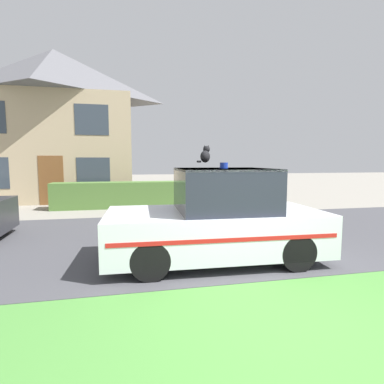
# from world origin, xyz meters

# --- Properties ---
(ground_plane) EXTENTS (80.00, 80.00, 0.00)m
(ground_plane) POSITION_xyz_m (0.00, 0.00, 0.00)
(ground_plane) COLOR gray
(road_strip) EXTENTS (28.00, 6.02, 0.01)m
(road_strip) POSITION_xyz_m (0.00, 4.38, 0.01)
(road_strip) COLOR #424247
(road_strip) RESTS_ON ground
(lawn_verge) EXTENTS (28.00, 2.39, 0.01)m
(lawn_verge) POSITION_xyz_m (0.00, 0.18, 0.00)
(lawn_verge) COLOR #478438
(lawn_verge) RESTS_ON ground
(garden_hedge) EXTENTS (9.02, 0.86, 1.03)m
(garden_hedge) POSITION_xyz_m (-0.26, 9.55, 0.52)
(garden_hedge) COLOR #4C7233
(garden_hedge) RESTS_ON ground
(police_car) EXTENTS (4.04, 2.00, 1.83)m
(police_car) POSITION_xyz_m (-0.21, 2.55, 0.78)
(police_car) COLOR black
(police_car) RESTS_ON road_strip
(cat) EXTENTS (0.31, 0.30, 0.31)m
(cat) POSITION_xyz_m (-0.50, 2.34, 1.97)
(cat) COLOR black
(cat) RESTS_ON police_car
(house_left) EXTENTS (7.71, 5.64, 7.35)m
(house_left) POSITION_xyz_m (-5.34, 13.61, 3.75)
(house_left) COLOR tan
(house_left) RESTS_ON ground
(wheelie_bin) EXTENTS (0.68, 0.66, 1.10)m
(wheelie_bin) POSITION_xyz_m (2.93, 9.22, 0.56)
(wheelie_bin) COLOR #23662D
(wheelie_bin) RESTS_ON ground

